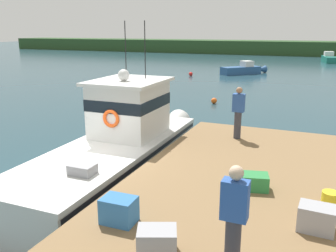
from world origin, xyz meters
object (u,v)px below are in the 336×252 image
crate_stack_mid_dock (157,242)px  moored_boat_mid_harbor (329,59)px  bait_bucket (330,200)px  crate_single_far (119,210)px  crate_stack_near_edge (317,218)px  mooring_buoy_channel_marker (214,101)px  deckhand_by_the_boat (234,219)px  main_fishing_boat (121,146)px  moored_boat_far_right (244,70)px  mooring_buoy_outer (191,74)px  crate_single_by_cleat (254,182)px  mooring_buoy_inshore (109,108)px  deckhand_further_back (238,112)px

crate_stack_mid_dock → moored_boat_mid_harbor: (2.95, 51.58, -0.91)m
crate_stack_mid_dock → bait_bucket: 3.59m
crate_single_far → bait_bucket: bearing=30.2°
crate_stack_near_edge → crate_single_far: bearing=-161.6°
crate_stack_near_edge → mooring_buoy_channel_marker: crate_stack_near_edge is taller
deckhand_by_the_boat → mooring_buoy_channel_marker: (-5.09, 17.22, -1.88)m
bait_bucket → deckhand_by_the_boat: (-1.30, -2.63, 0.69)m
crate_stack_near_edge → bait_bucket: (0.23, 0.94, -0.05)m
main_fishing_boat → deckhand_by_the_boat: (4.65, -4.91, 1.05)m
bait_bucket → moored_boat_mid_harbor: (0.49, 48.97, -0.87)m
moored_boat_far_right → mooring_buoy_outer: 5.84m
crate_stack_near_edge → crate_single_far: (-3.25, -1.08, 0.01)m
crate_single_far → crate_stack_mid_dock: 1.18m
crate_stack_mid_dock → deckhand_by_the_boat: size_ratio=0.37×
crate_single_by_cleat → mooring_buoy_outer: 28.81m
main_fishing_boat → mooring_buoy_channel_marker: main_fishing_boat is taller
crate_stack_mid_dock → moored_boat_far_right: 33.75m
main_fishing_boat → crate_stack_mid_dock: size_ratio=16.36×
crate_stack_mid_dock → mooring_buoy_inshore: 15.57m
mooring_buoy_channel_marker → crate_single_by_cleat: bearing=-71.1°
bait_bucket → mooring_buoy_channel_marker: 15.97m
bait_bucket → moored_boat_mid_harbor: bait_bucket is taller
crate_stack_near_edge → deckhand_further_back: (-2.42, 4.83, 0.63)m
mooring_buoy_inshore → deckhand_by_the_boat: bearing=-52.0°
crate_single_far → mooring_buoy_outer: (-8.83, 29.01, -1.24)m
crate_single_by_cleat → bait_bucket: bait_bucket is taller
crate_single_far → deckhand_further_back: (0.83, 5.91, 0.62)m
main_fishing_boat → bait_bucket: (5.95, -2.28, 0.36)m
deckhand_by_the_boat → moored_boat_far_right: bearing=101.0°
crate_stack_near_edge → mooring_buoy_inshore: (-11.07, 11.09, -1.22)m
crate_single_far → moored_boat_far_right: 33.02m
moored_boat_far_right → mooring_buoy_channel_marker: 16.17m
moored_boat_mid_harbor → moored_boat_far_right: 20.06m
deckhand_by_the_boat → mooring_buoy_channel_marker: 18.05m
mooring_buoy_inshore → mooring_buoy_channel_marker: bearing=42.1°
main_fishing_boat → mooring_buoy_channel_marker: size_ratio=26.97×
crate_stack_near_edge → mooring_buoy_outer: size_ratio=1.52×
moored_boat_far_right → bait_bucket: bearing=-75.8°
moored_boat_mid_harbor → moored_boat_far_right: (-8.28, -18.27, -0.04)m
main_fishing_boat → mooring_buoy_channel_marker: 12.34m
moored_boat_far_right → mooring_buoy_inshore: bearing=-99.7°
moored_boat_far_right → mooring_buoy_inshore: 20.85m
deckhand_by_the_boat → moored_boat_mid_harbor: size_ratio=0.28×
bait_bucket → crate_stack_near_edge: bearing=-103.5°
main_fishing_boat → crate_stack_near_edge: bearing=-29.4°
moored_boat_mid_harbor → deckhand_further_back: bearing=-94.0°
moored_boat_mid_harbor → mooring_buoy_channel_marker: 35.06m
crate_single_far → moored_boat_mid_harbor: bearing=85.6°
crate_single_by_cleat → crate_stack_near_edge: size_ratio=1.00×
moored_boat_far_right → deckhand_by_the_boat: bearing=-79.0°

